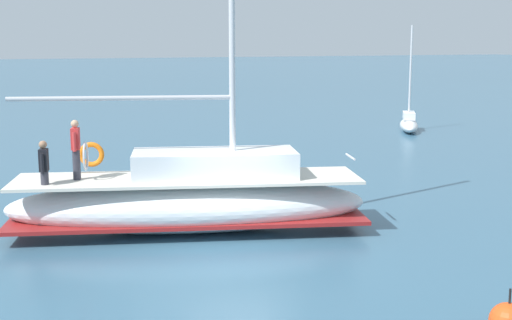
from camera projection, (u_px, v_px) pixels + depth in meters
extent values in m
plane|color=#38607A|center=(238.00, 247.00, 16.97)|extent=(400.00, 400.00, 0.00)
ellipsoid|color=silver|center=(188.00, 206.00, 18.29)|extent=(5.29, 9.87, 1.40)
cube|color=maroon|center=(189.00, 217.00, 18.34)|extent=(5.26, 9.69, 0.10)
cube|color=beige|center=(188.00, 179.00, 18.16)|extent=(4.96, 9.35, 0.08)
cube|color=silver|center=(215.00, 164.00, 18.18)|extent=(2.95, 4.63, 0.70)
cylinder|color=#B7B7BC|center=(121.00, 98.00, 17.61)|extent=(1.92, 5.51, 0.12)
cylinder|color=silver|center=(350.00, 157.00, 18.57)|extent=(0.87, 0.34, 0.06)
torus|color=orange|center=(91.00, 154.00, 18.94)|extent=(0.35, 0.71, 0.70)
cylinder|color=#33333D|center=(77.00, 165.00, 17.77)|extent=(0.20, 0.20, 0.80)
cube|color=red|center=(75.00, 139.00, 17.65)|extent=(0.37, 0.29, 0.56)
sphere|color=tan|center=(75.00, 124.00, 17.59)|extent=(0.20, 0.20, 0.20)
cylinder|color=red|center=(77.00, 139.00, 17.88)|extent=(0.09, 0.09, 0.50)
cylinder|color=red|center=(74.00, 142.00, 17.45)|extent=(0.09, 0.09, 0.50)
cylinder|color=#33333D|center=(45.00, 178.00, 17.19)|extent=(0.20, 0.20, 0.35)
cube|color=black|center=(44.00, 160.00, 17.11)|extent=(0.37, 0.29, 0.56)
sphere|color=#9E7051|center=(43.00, 145.00, 17.05)|extent=(0.20, 0.20, 0.20)
cylinder|color=black|center=(45.00, 160.00, 17.34)|extent=(0.09, 0.09, 0.50)
cylinder|color=black|center=(42.00, 164.00, 16.91)|extent=(0.09, 0.09, 0.50)
torus|color=silver|center=(86.00, 156.00, 17.76)|extent=(0.74, 0.30, 0.76)
ellipsoid|color=silver|center=(409.00, 125.00, 38.92)|extent=(4.00, 3.16, 0.67)
cube|color=silver|center=(409.00, 116.00, 39.03)|extent=(1.74, 1.47, 0.40)
cylinder|color=silver|center=(410.00, 72.00, 38.71)|extent=(0.11, 0.11, 5.29)
cylinder|color=black|center=(509.00, 305.00, 11.91)|extent=(0.04, 0.04, 0.60)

